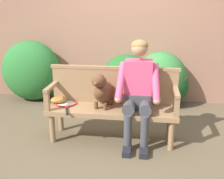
{
  "coord_description": "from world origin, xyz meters",
  "views": [
    {
      "loc": [
        0.45,
        -3.31,
        1.73
      ],
      "look_at": [
        0.0,
        0.0,
        0.69
      ],
      "focal_mm": 44.72,
      "sensor_mm": 36.0,
      "label": 1
    }
  ],
  "objects_px": {
    "dog_on_bench": "(102,90)",
    "person_seated": "(138,89)",
    "tennis_racket": "(66,104)",
    "garden_bench": "(112,112)",
    "baseball_glove": "(59,100)"
  },
  "relations": [
    {
      "from": "dog_on_bench",
      "to": "person_seated",
      "type": "bearing_deg",
      "value": -0.99
    },
    {
      "from": "person_seated",
      "to": "tennis_racket",
      "type": "xyz_separation_m",
      "value": [
        -0.95,
        0.06,
        -0.27
      ]
    },
    {
      "from": "garden_bench",
      "to": "dog_on_bench",
      "type": "xyz_separation_m",
      "value": [
        -0.12,
        -0.0,
        0.3
      ]
    },
    {
      "from": "tennis_racket",
      "to": "dog_on_bench",
      "type": "bearing_deg",
      "value": -5.77
    },
    {
      "from": "dog_on_bench",
      "to": "tennis_racket",
      "type": "relative_size",
      "value": 0.82
    },
    {
      "from": "baseball_glove",
      "to": "tennis_racket",
      "type": "bearing_deg",
      "value": -57.05
    },
    {
      "from": "person_seated",
      "to": "dog_on_bench",
      "type": "xyz_separation_m",
      "value": [
        -0.45,
        0.01,
        -0.04
      ]
    },
    {
      "from": "baseball_glove",
      "to": "person_seated",
      "type": "bearing_deg",
      "value": -40.17
    },
    {
      "from": "person_seated",
      "to": "baseball_glove",
      "type": "xyz_separation_m",
      "value": [
        -1.06,
        0.11,
        -0.23
      ]
    },
    {
      "from": "garden_bench",
      "to": "person_seated",
      "type": "height_order",
      "value": "person_seated"
    },
    {
      "from": "garden_bench",
      "to": "baseball_glove",
      "type": "xyz_separation_m",
      "value": [
        -0.74,
        0.1,
        0.1
      ]
    },
    {
      "from": "person_seated",
      "to": "dog_on_bench",
      "type": "bearing_deg",
      "value": 179.01
    },
    {
      "from": "garden_bench",
      "to": "person_seated",
      "type": "xyz_separation_m",
      "value": [
        0.33,
        -0.01,
        0.33
      ]
    },
    {
      "from": "dog_on_bench",
      "to": "tennis_racket",
      "type": "xyz_separation_m",
      "value": [
        -0.5,
        0.05,
        -0.23
      ]
    },
    {
      "from": "dog_on_bench",
      "to": "baseball_glove",
      "type": "height_order",
      "value": "dog_on_bench"
    }
  ]
}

